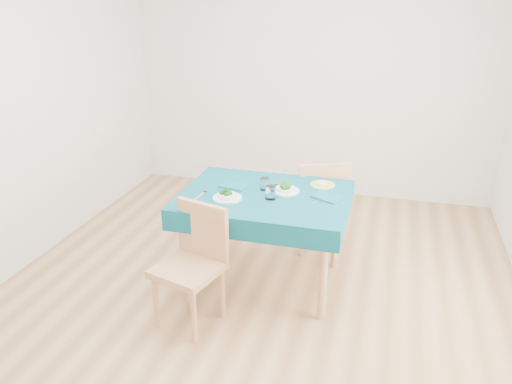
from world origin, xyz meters
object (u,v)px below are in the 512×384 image
(bowl_near, at_px, (227,194))
(side_plate, at_px, (322,185))
(bowl_far, at_px, (286,188))
(chair_far, at_px, (318,189))
(table, at_px, (264,239))
(chair_near, at_px, (187,259))

(bowl_near, height_order, side_plate, bowl_near)
(bowl_near, bearing_deg, bowl_far, 32.54)
(chair_far, relative_size, bowl_far, 5.13)
(chair_far, relative_size, side_plate, 5.58)
(chair_far, bearing_deg, bowl_near, 35.48)
(bowl_near, distance_m, bowl_far, 0.46)
(table, distance_m, chair_far, 0.81)
(table, xyz_separation_m, chair_near, (-0.36, -0.66, 0.13))
(table, relative_size, bowl_far, 5.83)
(chair_near, relative_size, bowl_far, 4.76)
(chair_far, height_order, bowl_far, chair_far)
(chair_far, xyz_separation_m, bowl_far, (-0.16, -0.64, 0.24))
(table, bearing_deg, bowl_far, 32.81)
(chair_far, distance_m, side_plate, 0.49)
(chair_near, bearing_deg, side_plate, 67.31)
(bowl_far, bearing_deg, bowl_near, -147.46)
(table, relative_size, bowl_near, 5.74)
(table, xyz_separation_m, bowl_near, (-0.25, -0.16, 0.41))
(bowl_near, xyz_separation_m, bowl_far, (0.39, 0.25, -0.00))
(table, distance_m, side_plate, 0.63)
(table, relative_size, chair_far, 1.14)
(side_plate, bearing_deg, bowl_far, -140.32)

